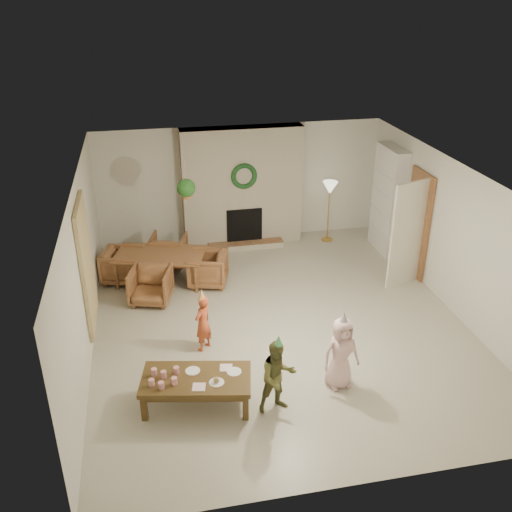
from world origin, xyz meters
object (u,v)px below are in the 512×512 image
object	(u,v)px
dining_chair_left	(122,266)
coffee_table_top	(196,379)
dining_chair_right	(208,269)
child_pink	(341,353)
dining_chair_near	(151,285)
dining_chair_far	(168,250)
dining_table	(160,268)
child_plaid	(278,377)
child_red	(203,323)

from	to	relation	value
dining_chair_left	coffee_table_top	distance (m)	3.88
dining_chair_right	child_pink	bearing A→B (deg)	39.32
dining_chair_near	coffee_table_top	size ratio (longest dim) A/B	0.49
dining_chair_far	dining_chair_left	world-z (taller)	same
dining_chair_far	coffee_table_top	xyz separation A→B (m)	(0.10, -4.25, 0.09)
coffee_table_top	child_pink	size ratio (longest dim) A/B	1.35
dining_table	child_plaid	size ratio (longest dim) A/B	1.58
dining_table	dining_chair_right	xyz separation A→B (m)	(0.86, -0.25, 0.03)
dining_chair_left	dining_chair_right	xyz separation A→B (m)	(1.56, -0.44, 0.00)
dining_table	dining_chair_left	size ratio (longest dim) A/B	2.34
dining_chair_far	child_pink	xyz separation A→B (m)	(2.09, -4.24, 0.21)
dining_chair_left	child_pink	world-z (taller)	child_pink
child_red	child_plaid	world-z (taller)	child_plaid
coffee_table_top	child_red	xyz separation A→B (m)	(0.24, 1.26, 0.05)
dining_chair_near	dining_chair_right	bearing A→B (deg)	38.66
dining_chair_left	child_pink	bearing A→B (deg)	-125.51
child_pink	child_red	bearing A→B (deg)	138.78
dining_chair_far	child_red	distance (m)	3.02
dining_chair_right	dining_chair_left	bearing A→B (deg)	-90.00
dining_table	coffee_table_top	distance (m)	3.57
dining_table	child_pink	size ratio (longest dim) A/B	1.54
coffee_table_top	child_pink	bearing A→B (deg)	11.41
dining_chair_far	dining_chair_right	distance (m)	1.15
dining_chair_far	child_pink	size ratio (longest dim) A/B	0.66
dining_chair_right	child_plaid	distance (m)	3.65
child_plaid	child_pink	distance (m)	1.02
dining_chair_far	dining_chair_left	xyz separation A→B (m)	(-0.89, -0.49, 0.00)
child_pink	child_plaid	bearing A→B (deg)	-167.92
child_plaid	child_pink	bearing A→B (deg)	8.73
dining_chair_far	dining_chair_right	bearing A→B (deg)	141.34
dining_chair_near	child_red	distance (m)	1.78
dining_chair_right	child_red	size ratio (longest dim) A/B	0.76
dining_chair_left	coffee_table_top	world-z (taller)	dining_chair_left
dining_table	child_plaid	distance (m)	4.09
coffee_table_top	child_red	size ratio (longest dim) A/B	1.57
child_pink	dining_chair_near	bearing A→B (deg)	125.18
dining_chair_left	child_plaid	bearing A→B (deg)	-137.62
dining_chair_near	coffee_table_top	xyz separation A→B (m)	(0.49, -2.87, 0.09)
child_red	dining_chair_right	bearing A→B (deg)	-143.68
dining_chair_near	dining_chair_far	world-z (taller)	same
dining_chair_right	child_pink	distance (m)	3.60
dining_chair_far	coffee_table_top	world-z (taller)	dining_chair_far
dining_table	dining_chair_far	bearing A→B (deg)	90.00
dining_chair_right	dining_chair_far	bearing A→B (deg)	-128.66
dining_table	child_plaid	xyz separation A→B (m)	(1.32, -3.86, 0.23)
dining_chair_right	coffee_table_top	size ratio (longest dim) A/B	0.49
dining_chair_near	child_pink	size ratio (longest dim) A/B	0.66
dining_table	dining_chair_right	bearing A→B (deg)	0.00
dining_chair_left	coffee_table_top	size ratio (longest dim) A/B	0.49
dining_chair_right	dining_table	bearing A→B (deg)	-90.00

